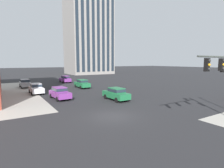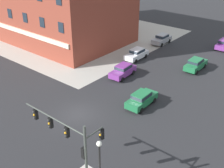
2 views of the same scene
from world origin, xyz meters
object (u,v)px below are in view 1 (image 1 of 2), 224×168
(car_main_northbound_far, at_px, (25,83))
(car_main_southbound_near, at_px, (116,93))
(car_cross_eastbound, at_px, (36,88))
(car_parked_curb, at_px, (65,79))
(car_main_southbound_far, at_px, (82,83))
(car_cross_westbound, at_px, (60,92))

(car_main_northbound_far, xyz_separation_m, car_main_southbound_near, (9.16, -19.77, 0.00))
(car_main_northbound_far, height_order, car_cross_eastbound, same)
(car_main_northbound_far, bearing_deg, car_main_southbound_near, -65.13)
(car_main_northbound_far, bearing_deg, car_cross_eastbound, -85.24)
(car_parked_curb, bearing_deg, car_main_southbound_near, -91.04)
(car_main_northbound_far, distance_m, car_main_southbound_far, 11.68)
(car_main_southbound_near, relative_size, car_cross_eastbound, 1.01)
(car_main_southbound_near, relative_size, car_cross_westbound, 0.99)
(car_cross_westbound, relative_size, car_parked_curb, 1.02)
(car_main_southbound_far, height_order, car_cross_westbound, same)
(car_main_southbound_far, distance_m, car_cross_westbound, 10.76)
(car_main_northbound_far, xyz_separation_m, car_parked_curb, (9.60, 4.46, 0.00))
(car_cross_westbound, bearing_deg, car_cross_eastbound, 108.65)
(car_cross_eastbound, relative_size, car_cross_westbound, 0.98)
(car_main_northbound_far, xyz_separation_m, car_main_southbound_far, (9.60, -6.67, 0.00))
(car_cross_westbound, bearing_deg, car_parked_curb, 70.89)
(car_cross_eastbound, height_order, car_parked_curb, same)
(car_cross_westbound, bearing_deg, car_main_southbound_near, -36.77)
(car_main_southbound_far, bearing_deg, car_cross_westbound, -128.86)
(car_main_northbound_far, height_order, car_cross_westbound, same)
(car_main_northbound_far, bearing_deg, car_cross_westbound, -79.30)
(car_main_southbound_far, xyz_separation_m, car_cross_westbound, (-6.75, -8.38, 0.00))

